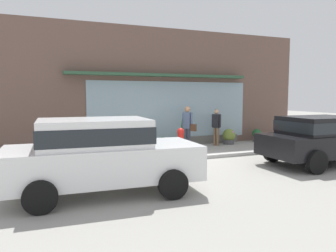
{
  "coord_description": "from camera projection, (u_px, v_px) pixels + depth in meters",
  "views": [
    {
      "loc": [
        -4.87,
        -10.0,
        2.17
      ],
      "look_at": [
        -0.36,
        1.2,
        1.05
      ],
      "focal_mm": 34.42,
      "sensor_mm": 36.0,
      "label": 1
    }
  ],
  "objects": [
    {
      "name": "pedestrian_passerby",
      "position": [
        216.0,
        124.0,
        14.07
      ],
      "size": [
        0.31,
        0.44,
        1.6
      ],
      "rotation": [
        0.0,
        0.0,
        2.0
      ],
      "color": "brown",
      "rests_on": "ground_plane"
    },
    {
      "name": "parked_car_black",
      "position": [
        323.0,
        137.0,
        10.17
      ],
      "size": [
        4.06,
        2.07,
        1.53
      ],
      "rotation": [
        0.0,
        0.0,
        -0.01
      ],
      "color": "black",
      "rests_on": "ground_plane"
    },
    {
      "name": "ground_plane",
      "position": [
        190.0,
        158.0,
        11.25
      ],
      "size": [
        60.0,
        60.0,
        0.0
      ],
      "primitive_type": "plane",
      "color": "#9E9B93"
    },
    {
      "name": "fire_hydrant",
      "position": [
        181.0,
        141.0,
        12.12
      ],
      "size": [
        0.42,
        0.39,
        0.98
      ],
      "color": "red",
      "rests_on": "ground_plane"
    },
    {
      "name": "potted_plant_doorstep",
      "position": [
        163.0,
        142.0,
        13.47
      ],
      "size": [
        0.3,
        0.3,
        0.47
      ],
      "color": "#4C4C51",
      "rests_on": "ground_plane"
    },
    {
      "name": "storefront",
      "position": [
        159.0,
        89.0,
        13.96
      ],
      "size": [
        14.0,
        0.81,
        5.07
      ],
      "color": "brown",
      "rests_on": "ground_plane"
    },
    {
      "name": "potted_plant_low_front",
      "position": [
        112.0,
        144.0,
        12.55
      ],
      "size": [
        0.32,
        0.32,
        0.59
      ],
      "color": "#B7B2A3",
      "rests_on": "ground_plane"
    },
    {
      "name": "potted_plant_trailing_edge",
      "position": [
        83.0,
        144.0,
        12.2
      ],
      "size": [
        0.43,
        0.43,
        0.73
      ],
      "color": "#4C4C51",
      "rests_on": "ground_plane"
    },
    {
      "name": "parked_car_white",
      "position": [
        100.0,
        152.0,
        7.09
      ],
      "size": [
        4.27,
        2.1,
        1.68
      ],
      "rotation": [
        0.0,
        0.0,
        -0.04
      ],
      "color": "white",
      "rests_on": "ground_plane"
    },
    {
      "name": "potted_plant_corner_tall",
      "position": [
        257.0,
        135.0,
        15.38
      ],
      "size": [
        0.43,
        0.43,
        0.62
      ],
      "color": "#4C4C51",
      "rests_on": "ground_plane"
    },
    {
      "name": "potted_plant_near_hydrant",
      "position": [
        229.0,
        136.0,
        14.53
      ],
      "size": [
        0.57,
        0.57,
        0.7
      ],
      "color": "#4C4C51",
      "rests_on": "ground_plane"
    },
    {
      "name": "potted_plant_window_right",
      "position": [
        139.0,
        137.0,
        12.89
      ],
      "size": [
        0.68,
        0.68,
        0.96
      ],
      "color": "#33473D",
      "rests_on": "ground_plane"
    },
    {
      "name": "pedestrian_with_handbag",
      "position": [
        188.0,
        125.0,
        12.9
      ],
      "size": [
        0.44,
        0.53,
        1.76
      ],
      "rotation": [
        0.0,
        0.0,
        5.41
      ],
      "color": "#333847",
      "rests_on": "ground_plane"
    },
    {
      "name": "potted_plant_window_center",
      "position": [
        182.0,
        133.0,
        13.73
      ],
      "size": [
        0.27,
        0.27,
        1.28
      ],
      "color": "#B7B2A3",
      "rests_on": "ground_plane"
    },
    {
      "name": "curb_strip",
      "position": [
        193.0,
        158.0,
        11.06
      ],
      "size": [
        14.0,
        0.24,
        0.12
      ],
      "primitive_type": "cube",
      "color": "#B2B2AD",
      "rests_on": "ground_plane"
    }
  ]
}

